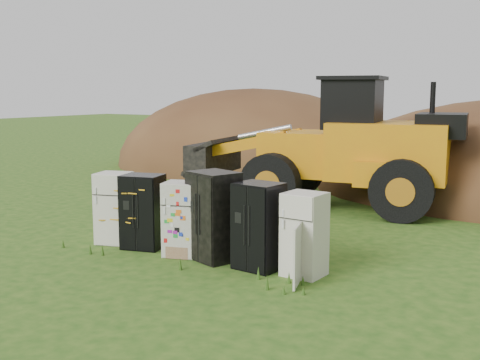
{
  "coord_description": "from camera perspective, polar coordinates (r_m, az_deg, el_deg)",
  "views": [
    {
      "loc": [
        7.24,
        -10.3,
        3.56
      ],
      "look_at": [
        -0.23,
        2.0,
        1.42
      ],
      "focal_mm": 45.0,
      "sensor_mm": 36.0,
      "label": 1
    }
  ],
  "objects": [
    {
      "name": "ground",
      "position": [
        13.09,
        -3.72,
        -7.36
      ],
      "size": [
        120.0,
        120.0,
        0.0
      ],
      "primitive_type": "plane",
      "color": "#244C14",
      "rests_on": "ground"
    },
    {
      "name": "fridge_leftmost",
      "position": [
        14.44,
        -11.84,
        -2.61
      ],
      "size": [
        0.91,
        0.89,
        1.67
      ],
      "primitive_type": null,
      "rotation": [
        0.0,
        0.0,
        0.29
      ],
      "color": "silver",
      "rests_on": "ground"
    },
    {
      "name": "fridge_black_side",
      "position": [
        13.85,
        -9.18,
        -2.97
      ],
      "size": [
        1.03,
        0.89,
        1.69
      ],
      "primitive_type": null,
      "rotation": [
        0.0,
        0.0,
        0.25
      ],
      "color": "black",
      "rests_on": "ground"
    },
    {
      "name": "fridge_sticker",
      "position": [
        13.13,
        -5.54,
        -3.69
      ],
      "size": [
        0.89,
        0.85,
        1.62
      ],
      "primitive_type": null,
      "rotation": [
        0.0,
        0.0,
        0.3
      ],
      "color": "silver",
      "rests_on": "ground"
    },
    {
      "name": "fridge_dark_mid",
      "position": [
        12.71,
        -2.46,
        -3.44
      ],
      "size": [
        1.17,
        1.06,
        1.89
      ],
      "primitive_type": null,
      "rotation": [
        0.0,
        0.0,
        -0.34
      ],
      "color": "black",
      "rests_on": "ground"
    },
    {
      "name": "fridge_black_right",
      "position": [
        12.08,
        1.79,
        -4.39
      ],
      "size": [
        0.95,
        0.82,
        1.75
      ],
      "primitive_type": null,
      "rotation": [
        0.0,
        0.0,
        -0.11
      ],
      "color": "black",
      "rests_on": "ground"
    },
    {
      "name": "fridge_open_door",
      "position": [
        11.71,
        6.13,
        -5.15
      ],
      "size": [
        0.78,
        0.73,
        1.63
      ],
      "primitive_type": null,
      "rotation": [
        0.0,
        0.0,
        -0.07
      ],
      "color": "silver",
      "rests_on": "ground"
    },
    {
      "name": "wheel_loader",
      "position": [
        18.64,
        7.52,
        3.56
      ],
      "size": [
        8.68,
        4.63,
        3.99
      ],
      "primitive_type": null,
      "rotation": [
        0.0,
        0.0,
        0.16
      ],
      "color": "#CA770D",
      "rests_on": "ground"
    },
    {
      "name": "dirt_mound_left",
      "position": [
        28.24,
        1.29,
        1.21
      ],
      "size": [
        13.99,
        10.49,
        7.35
      ],
      "primitive_type": "ellipsoid",
      "color": "#402414",
      "rests_on": "ground"
    }
  ]
}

